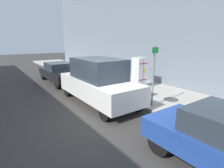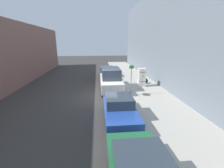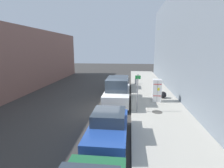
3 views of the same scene
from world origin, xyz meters
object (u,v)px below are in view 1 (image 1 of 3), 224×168
discarded_refrigerator (139,73)px  trash_bag (136,79)px  street_sign_post (154,73)px  parked_sedan_dark (60,72)px  fire_hydrant (70,69)px  parked_van_white (98,81)px

discarded_refrigerator → trash_bag: 1.44m
street_sign_post → parked_sedan_dark: street_sign_post is taller
discarded_refrigerator → fire_hydrant: bearing=-78.2°
trash_bag → parked_van_white: size_ratio=0.12×
discarded_refrigerator → fire_hydrant: (1.49, -7.14, -0.52)m
trash_bag → parked_van_white: parked_van_white is taller
discarded_refrigerator → street_sign_post: street_sign_post is taller
parked_sedan_dark → trash_bag: bearing=136.1°
discarded_refrigerator → parked_sedan_dark: size_ratio=0.40×
parked_sedan_dark → parked_van_white: 5.37m
street_sign_post → trash_bag: (-2.40, -3.63, -1.17)m
fire_hydrant → parked_van_white: parked_van_white is taller
fire_hydrant → discarded_refrigerator: bearing=101.8°
trash_bag → fire_hydrant: bearing=-69.9°
discarded_refrigerator → parked_sedan_dark: discarded_refrigerator is taller
trash_bag → parked_sedan_dark: (3.92, -3.77, 0.31)m
trash_bag → discarded_refrigerator: bearing=55.4°
parked_sedan_dark → parked_van_white: (0.00, 5.36, 0.32)m
trash_bag → parked_sedan_dark: size_ratio=0.13×
parked_sedan_dark → fire_hydrant: bearing=-126.4°
parked_sedan_dark → parked_van_white: bearing=90.0°
street_sign_post → parked_van_white: 2.60m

